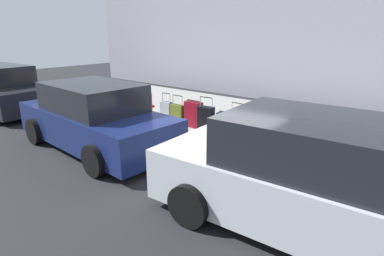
# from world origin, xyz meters

# --- Properties ---
(ground_plane) EXTENTS (40.00, 40.00, 0.00)m
(ground_plane) POSITION_xyz_m (0.00, 0.00, 0.00)
(ground_plane) COLOR black
(sidewalk_curb) EXTENTS (18.00, 5.00, 0.14)m
(sidewalk_curb) POSITION_xyz_m (0.00, -2.50, 0.07)
(sidewalk_curb) COLOR gray
(sidewalk_curb) RESTS_ON ground_plane
(suitcase_navy_0) EXTENTS (0.35, 0.24, 0.94)m
(suitcase_navy_0) POSITION_xyz_m (-2.86, -0.82, 0.51)
(suitcase_navy_0) COLOR navy
(suitcase_navy_0) RESTS_ON sidewalk_curb
(suitcase_black_1) EXTENTS (0.39, 0.24, 0.93)m
(suitcase_black_1) POSITION_xyz_m (-2.43, -0.84, 0.49)
(suitcase_black_1) COLOR black
(suitcase_black_1) RESTS_ON sidewalk_curb
(suitcase_maroon_2) EXTENTS (0.42, 0.20, 0.92)m
(suitcase_maroon_2) POSITION_xyz_m (-1.96, -0.79, 0.45)
(suitcase_maroon_2) COLOR maroon
(suitcase_maroon_2) RESTS_ON sidewalk_curb
(suitcase_olive_3) EXTENTS (0.37, 0.20, 0.63)m
(suitcase_olive_3) POSITION_xyz_m (-1.49, -0.73, 0.43)
(suitcase_olive_3) COLOR #59601E
(suitcase_olive_3) RESTS_ON sidewalk_curb
(suitcase_silver_4) EXTENTS (0.41, 0.23, 0.88)m
(suitcase_silver_4) POSITION_xyz_m (-1.03, -0.78, 0.46)
(suitcase_silver_4) COLOR #9EA0A8
(suitcase_silver_4) RESTS_ON sidewalk_curb
(suitcase_red_5) EXTENTS (0.41, 0.25, 0.80)m
(suitcase_red_5) POSITION_xyz_m (-0.55, -0.85, 0.51)
(suitcase_red_5) COLOR red
(suitcase_red_5) RESTS_ON sidewalk_curb
(suitcase_teal_6) EXTENTS (0.39, 0.25, 0.91)m
(suitcase_teal_6) POSITION_xyz_m (-0.09, -0.79, 0.43)
(suitcase_teal_6) COLOR #0F606B
(suitcase_teal_6) RESTS_ON sidewalk_curb
(suitcase_navy_7) EXTENTS (0.36, 0.22, 0.61)m
(suitcase_navy_7) POSITION_xyz_m (0.35, -0.89, 0.42)
(suitcase_navy_7) COLOR navy
(suitcase_navy_7) RESTS_ON sidewalk_curb
(suitcase_black_8) EXTENTS (0.43, 0.25, 0.94)m
(suitcase_black_8) POSITION_xyz_m (0.81, -0.74, 0.48)
(suitcase_black_8) COLOR black
(suitcase_black_8) RESTS_ON sidewalk_curb
(suitcase_maroon_9) EXTENTS (0.51, 0.25, 0.76)m
(suitcase_maroon_9) POSITION_xyz_m (1.35, -0.88, 0.49)
(suitcase_maroon_9) COLOR maroon
(suitcase_maroon_9) RESTS_ON sidewalk_curb
(suitcase_olive_10) EXTENTS (0.41, 0.19, 0.84)m
(suitcase_olive_10) POSITION_xyz_m (1.88, -0.82, 0.42)
(suitcase_olive_10) COLOR #59601E
(suitcase_olive_10) RESTS_ON sidewalk_curb
(suitcase_silver_11) EXTENTS (0.36, 0.22, 0.85)m
(suitcase_silver_11) POSITION_xyz_m (2.32, -0.83, 0.43)
(suitcase_silver_11) COLOR #9EA0A8
(suitcase_silver_11) RESTS_ON sidewalk_curb
(fire_hydrant) EXTENTS (0.39, 0.21, 0.80)m
(fire_hydrant) POSITION_xyz_m (3.05, -0.81, 0.56)
(fire_hydrant) COLOR red
(fire_hydrant) RESTS_ON sidewalk_curb
(bollard_post) EXTENTS (0.14, 0.14, 0.66)m
(bollard_post) POSITION_xyz_m (3.71, -0.66, 0.47)
(bollard_post) COLOR brown
(bollard_post) RESTS_ON sidewalk_curb
(parked_car_silver_0) EXTENTS (4.45, 2.28, 1.61)m
(parked_car_silver_0) POSITION_xyz_m (-2.70, 1.57, 0.76)
(parked_car_silver_0) COLOR #B2B5BA
(parked_car_silver_0) RESTS_ON ground_plane
(parked_car_navy_1) EXTENTS (4.47, 2.10, 1.55)m
(parked_car_navy_1) POSITION_xyz_m (2.33, 1.57, 0.73)
(parked_car_navy_1) COLOR #141E4C
(parked_car_navy_1) RESTS_ON ground_plane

